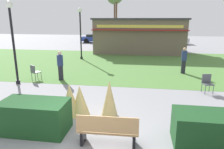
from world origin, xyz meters
TOP-DOWN VIEW (x-y plane):
  - ground_plane at (0.00, 0.00)m, footprint 80.00×80.00m
  - lawn_patch at (0.00, 11.48)m, footprint 36.00×12.00m
  - park_bench at (0.71, 0.22)m, footprint 1.71×0.57m
  - hedge_left at (-1.69, 0.66)m, footprint 2.07×1.10m
  - hedge_right at (3.83, 0.69)m, footprint 2.61×1.10m
  - ornamental_grass_behind_left at (-0.99, 1.95)m, footprint 0.72×0.72m
  - ornamental_grass_behind_right at (-0.64, 2.03)m, footprint 0.70×0.70m
  - ornamental_grass_behind_center at (0.44, 2.14)m, footprint 0.60×0.60m
  - lamppost_mid at (-5.15, 5.25)m, footprint 0.36×0.36m
  - lamppost_far at (-3.79, 12.84)m, footprint 0.36×0.36m
  - food_kiosk at (1.10, 17.48)m, footprint 9.26×4.60m
  - cafe_chair_west at (-4.57, 6.06)m, footprint 0.60×0.60m
  - cafe_chair_east at (4.69, 5.29)m, footprint 0.51×0.51m
  - person_strolling at (-3.08, 6.29)m, footprint 0.34×0.34m
  - person_standing at (4.20, 8.95)m, footprint 0.34×0.34m
  - parked_car_west_slot at (-5.47, 25.85)m, footprint 4.32×2.30m
  - parked_car_center_slot at (-0.55, 25.86)m, footprint 4.31×2.26m
  - parked_car_east_slot at (5.57, 25.86)m, footprint 4.24×2.13m

SIDE VIEW (x-z plane):
  - ground_plane at x=0.00m, z-range 0.00..0.00m
  - lawn_patch at x=0.00m, z-range 0.00..0.01m
  - hedge_right at x=3.83m, z-range 0.00..0.94m
  - park_bench at x=0.71m, z-range 0.01..0.96m
  - hedge_left at x=-1.69m, z-range 0.00..1.01m
  - cafe_chair_west at x=-4.57m, z-range 0.08..0.97m
  - cafe_chair_east at x=4.69m, z-range 0.08..0.97m
  - ornamental_grass_behind_right at x=-0.64m, z-range 0.00..1.13m
  - ornamental_grass_behind_left at x=-0.99m, z-range 0.00..1.19m
  - parked_car_west_slot at x=-5.47m, z-range 0.04..1.24m
  - parked_car_center_slot at x=-0.55m, z-range 0.04..1.24m
  - parked_car_east_slot at x=5.57m, z-range 0.04..1.24m
  - ornamental_grass_behind_center at x=0.44m, z-range 0.00..1.34m
  - person_strolling at x=-3.08m, z-range 0.02..1.71m
  - person_standing at x=4.20m, z-range 0.02..1.71m
  - food_kiosk at x=1.10m, z-range 0.01..3.52m
  - lamppost_mid at x=-5.15m, z-range 0.55..4.89m
  - lamppost_far at x=-3.79m, z-range 0.55..4.89m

